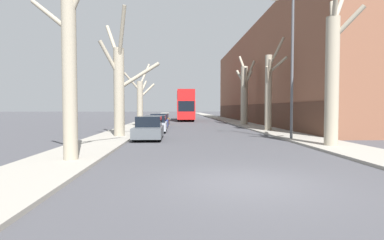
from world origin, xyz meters
name	(u,v)px	position (x,y,z in m)	size (l,w,h in m)	color
ground_plane	(248,183)	(0.00, 0.00, 0.00)	(300.00, 300.00, 0.00)	#424247
sidewalk_left	(154,118)	(-6.13, 50.00, 0.06)	(2.81, 120.00, 0.12)	gray
sidewalk_right	(218,118)	(6.13, 50.00, 0.06)	(2.81, 120.00, 0.12)	gray
building_facade_right	(281,78)	(12.52, 32.98, 6.05)	(10.08, 46.01, 12.12)	brown
street_tree_left_0	(69,42)	(-5.77, 3.41, 4.38)	(4.54, 2.41, 9.82)	gray
street_tree_left_1	(120,85)	(-5.68, 12.49, 3.53)	(3.94, 3.11, 8.37)	gray
street_tree_left_2	(141,99)	(-5.55, 23.16, 2.85)	(2.95, 3.35, 6.82)	gray
street_tree_right_0	(333,72)	(5.88, 6.79, 3.78)	(1.99, 2.84, 8.45)	gray
street_tree_right_1	(269,89)	(5.83, 16.89, 3.58)	(1.75, 4.01, 7.77)	gray
street_tree_right_2	(244,91)	(5.79, 25.75, 3.85)	(2.23, 5.64, 8.32)	gray
double_decker_bus	(185,104)	(-0.52, 38.96, 2.61)	(2.54, 10.66, 4.62)	red
parked_car_0	(149,129)	(-3.64, 11.30, 0.68)	(1.73, 4.07, 1.45)	#4C5156
parked_car_1	(155,124)	(-3.64, 17.07, 0.64)	(1.86, 3.95, 1.36)	#9EA3AD
parked_car_2	(159,121)	(-3.64, 22.58, 0.65)	(1.81, 4.45, 1.38)	navy
parked_car_3	(162,119)	(-3.64, 28.67, 0.62)	(1.74, 4.40, 1.31)	olive
lamp_post	(291,61)	(5.05, 10.17, 4.82)	(1.40, 0.20, 8.70)	#4C4F54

